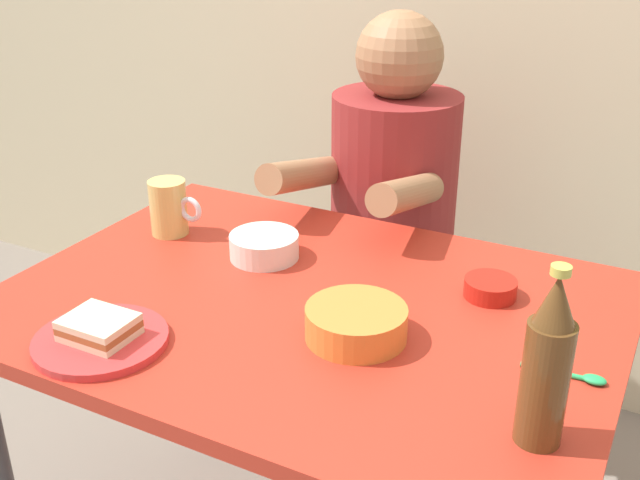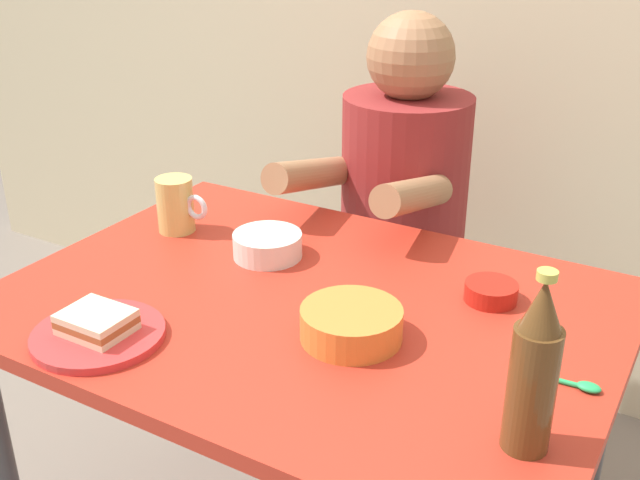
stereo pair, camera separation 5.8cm
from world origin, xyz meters
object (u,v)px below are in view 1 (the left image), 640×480
dining_table (308,344)px  plate_orange (101,340)px  beer_mug (169,207)px  beer_bottle (547,365)px  rice_bowl_white (264,245)px  sandwich (99,327)px  person_seated (393,176)px  stool (388,318)px

dining_table → plate_orange: size_ratio=5.00×
beer_mug → beer_bottle: size_ratio=0.48×
dining_table → plate_orange: plate_orange is taller
beer_mug → plate_orange: bearing=-67.2°
beer_mug → rice_bowl_white: bearing=-2.3°
dining_table → sandwich: bearing=-128.9°
dining_table → beer_bottle: (0.46, -0.20, 0.21)m
sandwich → beer_mug: size_ratio=0.87×
dining_table → person_seated: 0.64m
plate_orange → stool: bearing=81.3°
person_seated → plate_orange: size_ratio=3.27×
dining_table → beer_bottle: beer_bottle is taller
plate_orange → beer_bottle: size_ratio=0.84×
beer_mug → beer_bottle: beer_bottle is taller
dining_table → beer_bottle: 0.54m
beer_bottle → sandwich: bearing=-172.5°
beer_mug → rice_bowl_white: 0.24m
person_seated → plate_orange: (-0.14, -0.90, -0.02)m
stool → beer_mug: size_ratio=3.57×
stool → sandwich: sandwich is taller
plate_orange → beer_bottle: beer_bottle is taller
person_seated → rice_bowl_white: size_ratio=5.14×
stool → beer_mug: beer_mug is taller
beer_mug → beer_bottle: (0.86, -0.32, 0.06)m
person_seated → plate_orange: bearing=-98.8°
plate_orange → beer_mug: (-0.17, 0.41, 0.05)m
sandwich → beer_bottle: beer_bottle is taller
beer_mug → rice_bowl_white: size_ratio=0.90×
rice_bowl_white → beer_bottle: bearing=-26.8°
plate_orange → rice_bowl_white: 0.41m
dining_table → plate_orange: bearing=-128.9°
dining_table → stool: 0.70m
stool → beer_bottle: (0.55, -0.83, 0.51)m
dining_table → rice_bowl_white: bearing=144.1°
dining_table → stool: dining_table is taller
person_seated → rice_bowl_white: person_seated is taller
person_seated → rice_bowl_white: bearing=-98.1°
sandwich → beer_bottle: 0.70m
dining_table → sandwich: (-0.23, -0.29, 0.13)m
person_seated → plate_orange: person_seated is taller
person_seated → sandwich: (-0.14, -0.90, 0.01)m
stool → rice_bowl_white: (-0.07, -0.51, 0.42)m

